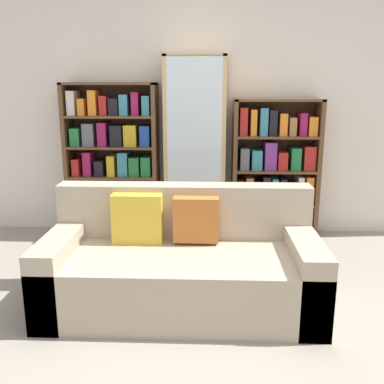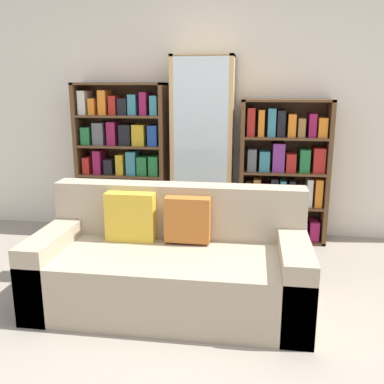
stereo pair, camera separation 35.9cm
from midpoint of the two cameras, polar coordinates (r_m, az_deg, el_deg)
ground_plane at (r=2.62m, az=3.41°, el=-21.41°), size 16.00×16.00×0.00m
wall_back at (r=4.45m, az=6.25°, el=11.69°), size 6.35×0.06×2.70m
couch at (r=3.07m, az=0.66°, el=-9.75°), size 1.87×0.86×0.81m
bookshelf_left at (r=4.46m, az=-6.94°, el=4.04°), size 0.92×0.32×1.55m
display_cabinet at (r=4.28m, az=3.85°, el=5.54°), size 0.60×0.36×1.81m
bookshelf_right at (r=4.35m, az=14.41°, el=2.31°), size 0.86×0.32×1.40m
wine_bottle at (r=3.86m, az=10.94°, el=-7.06°), size 0.07×0.07×0.37m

